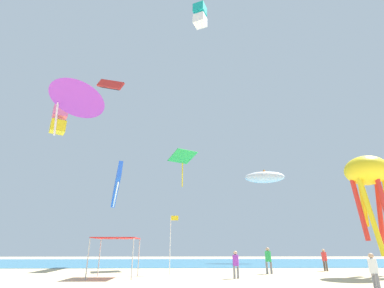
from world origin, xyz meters
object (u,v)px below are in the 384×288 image
(person_central, at_px, (236,262))
(kite_box_teal, at_px, (200,15))
(kite_parafoil_red, at_px, (110,85))
(kite_box_pink, at_px, (59,119))
(person_far_shore, at_px, (373,268))
(kite_inflatable_white, at_px, (265,177))
(person_rightmost, at_px, (324,258))
(banner_flag, at_px, (171,239))
(kite_parafoil_blue, at_px, (117,186))
(kite_diamond_green, at_px, (183,158))
(kite_octopus_yellow, at_px, (367,175))
(canopy_tent, at_px, (116,240))
(kite_delta_purple, at_px, (79,96))
(person_near_tent, at_px, (268,258))

(person_central, xyz_separation_m, kite_box_teal, (-2.13, -0.22, 20.01))
(kite_parafoil_red, bearing_deg, kite_box_pink, -78.39)
(person_far_shore, relative_size, kite_inflatable_white, 0.26)
(person_rightmost, xyz_separation_m, banner_flag, (-12.99, -3.34, 1.44))
(kite_parafoil_blue, bearing_deg, kite_diamond_green, -115.88)
(person_far_shore, height_order, kite_parafoil_red, kite_parafoil_red)
(banner_flag, xyz_separation_m, kite_diamond_green, (0.74, 6.56, 8.39))
(person_central, height_order, kite_box_teal, kite_box_teal)
(banner_flag, bearing_deg, person_rightmost, 14.43)
(banner_flag, height_order, kite_octopus_yellow, kite_octopus_yellow)
(kite_diamond_green, height_order, kite_octopus_yellow, kite_diamond_green)
(person_far_shore, relative_size, kite_parafoil_blue, 0.25)
(canopy_tent, bearing_deg, banner_flag, 32.23)
(kite_parafoil_blue, relative_size, kite_delta_purple, 1.18)
(person_near_tent, relative_size, kite_box_teal, 0.90)
(canopy_tent, height_order, person_far_shore, canopy_tent)
(person_rightmost, relative_size, kite_parafoil_red, 0.42)
(banner_flag, xyz_separation_m, kite_inflatable_white, (12.82, 18.45, 9.23))
(canopy_tent, distance_m, kite_box_pink, 14.23)
(canopy_tent, relative_size, kite_diamond_green, 0.76)
(banner_flag, bearing_deg, canopy_tent, -147.77)
(kite_delta_purple, height_order, kite_diamond_green, kite_delta_purple)
(kite_parafoil_blue, distance_m, kite_delta_purple, 11.39)
(person_near_tent, height_order, kite_octopus_yellow, kite_octopus_yellow)
(kite_delta_purple, bearing_deg, kite_diamond_green, 66.01)
(person_central, xyz_separation_m, person_far_shore, (5.35, -5.80, -0.03))
(kite_box_teal, bearing_deg, kite_octopus_yellow, -58.38)
(banner_flag, xyz_separation_m, kite_parafoil_blue, (-6.25, 7.66, 5.57))
(person_near_tent, xyz_separation_m, banner_flag, (-7.41, -0.65, 1.38))
(kite_box_pink, xyz_separation_m, kite_diamond_green, (11.83, 3.97, -2.54))
(kite_inflatable_white, relative_size, kite_octopus_yellow, 0.84)
(kite_box_pink, distance_m, kite_octopus_yellow, 27.13)
(canopy_tent, bearing_deg, person_central, -4.17)
(kite_box_pink, height_order, kite_parafoil_red, kite_parafoil_red)
(canopy_tent, relative_size, kite_parafoil_red, 0.67)
(person_rightmost, height_order, person_far_shore, person_rightmost)
(person_rightmost, distance_m, kite_diamond_green, 16.04)
(person_rightmost, height_order, kite_delta_purple, kite_delta_purple)
(kite_box_pink, relative_size, kite_delta_purple, 0.50)
(kite_parafoil_blue, xyz_separation_m, kite_parafoil_red, (-3.14, 4.26, 15.02))
(canopy_tent, bearing_deg, kite_inflatable_white, 51.62)
(person_far_shore, xyz_separation_m, kite_delta_purple, (-17.15, 6.16, 12.18))
(person_far_shore, distance_m, kite_parafoil_blue, 23.85)
(kite_box_pink, bearing_deg, kite_octopus_yellow, -39.38)
(kite_box_pink, height_order, kite_box_teal, kite_box_teal)
(banner_flag, distance_m, kite_box_pink, 15.79)
(kite_octopus_yellow, bearing_deg, person_rightmost, 11.93)
(person_far_shore, bearing_deg, kite_parafoil_blue, 46.07)
(person_near_tent, distance_m, kite_parafoil_blue, 16.85)
(person_central, height_order, kite_octopus_yellow, kite_octopus_yellow)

